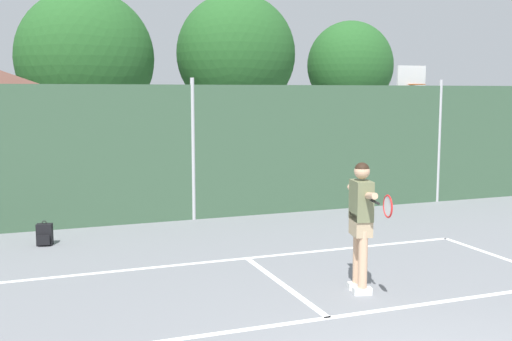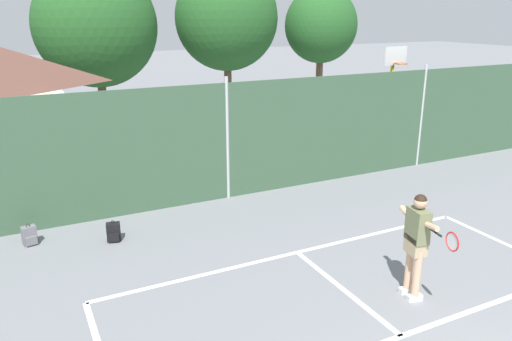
{
  "view_description": "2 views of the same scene",
  "coord_description": "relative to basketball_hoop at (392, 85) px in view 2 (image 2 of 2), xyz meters",
  "views": [
    {
      "loc": [
        -3.51,
        -4.26,
        2.83
      ],
      "look_at": [
        0.44,
        6.23,
        1.41
      ],
      "focal_mm": 43.71,
      "sensor_mm": 36.0,
      "label": 1
    },
    {
      "loc": [
        -4.75,
        -2.19,
        4.63
      ],
      "look_at": [
        -0.59,
        6.18,
        1.63
      ],
      "focal_mm": 34.74,
      "sensor_mm": 36.0,
      "label": 2
    }
  ],
  "objects": [
    {
      "name": "chainlink_fence",
      "position": [
        -6.72,
        -1.65,
        -0.82
      ],
      "size": [
        26.09,
        0.09,
        3.13
      ],
      "color": "#38563D",
      "rests_on": "ground"
    },
    {
      "name": "tennis_player",
      "position": [
        -5.83,
        -7.42,
        -1.2
      ],
      "size": [
        0.33,
        1.44,
        1.85
      ],
      "color": "silver",
      "rests_on": "ground"
    },
    {
      "name": "backpack_grey",
      "position": [
        -11.52,
        -2.36,
        -2.12
      ],
      "size": [
        0.31,
        0.28,
        0.46
      ],
      "color": "slate",
      "rests_on": "ground"
    },
    {
      "name": "basketball_hoop",
      "position": [
        0.0,
        0.0,
        0.0
      ],
      "size": [
        0.9,
        0.67,
        3.55
      ],
      "color": "yellow",
      "rests_on": "ground"
    },
    {
      "name": "backpack_black",
      "position": [
        -9.92,
        -2.97,
        -2.12
      ],
      "size": [
        0.31,
        0.29,
        0.46
      ],
      "color": "black",
      "rests_on": "ground"
    },
    {
      "name": "treeline_backdrop",
      "position": [
        -6.83,
        9.42,
        1.65
      ],
      "size": [
        25.37,
        4.6,
        6.79
      ],
      "color": "brown",
      "rests_on": "ground"
    }
  ]
}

